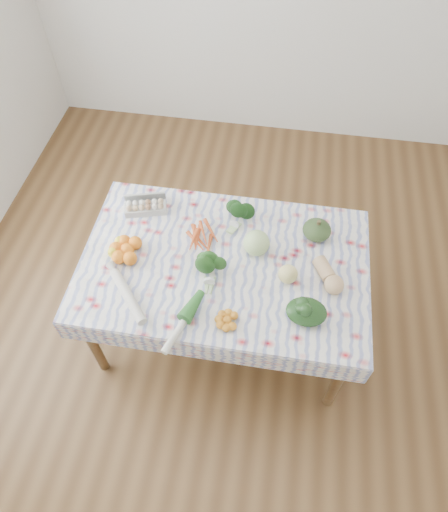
{
  "coord_description": "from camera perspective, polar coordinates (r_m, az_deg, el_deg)",
  "views": [
    {
      "loc": [
        0.24,
        -1.51,
        2.9
      ],
      "look_at": [
        0.0,
        0.0,
        0.82
      ],
      "focal_mm": 32.0,
      "sensor_mm": 36.0,
      "label": 1
    }
  ],
  "objects": [
    {
      "name": "grapefruit",
      "position": [
        2.54,
        8.0,
        -2.26
      ],
      "size": [
        0.13,
        0.13,
        0.11
      ],
      "primitive_type": "sphere",
      "rotation": [
        0.0,
        0.0,
        -0.21
      ],
      "color": "#E2D27A",
      "rests_on": "tablecloth"
    },
    {
      "name": "mandarin_cluster",
      "position": [
        2.41,
        0.41,
        -7.98
      ],
      "size": [
        0.16,
        0.16,
        0.05
      ],
      "primitive_type": "cube",
      "rotation": [
        0.0,
        0.0,
        0.02
      ],
      "color": "orange",
      "rests_on": "tablecloth"
    },
    {
      "name": "tablecloth",
      "position": [
        2.64,
        0.0,
        -0.82
      ],
      "size": [
        1.66,
        1.06,
        0.01
      ],
      "primitive_type": "cube",
      "color": "white",
      "rests_on": "dining_table"
    },
    {
      "name": "leek",
      "position": [
        2.41,
        -5.15,
        -8.33
      ],
      "size": [
        0.16,
        0.37,
        0.04
      ],
      "primitive_type": "cylinder",
      "rotation": [
        1.57,
        0.0,
        -0.32
      ],
      "color": "silver",
      "rests_on": "tablecloth"
    },
    {
      "name": "dining_table",
      "position": [
        2.7,
        0.0,
        -1.78
      ],
      "size": [
        1.6,
        1.0,
        0.75
      ],
      "color": "brown",
      "rests_on": "ground"
    },
    {
      "name": "kabocha_squash",
      "position": [
        2.76,
        11.54,
        3.22
      ],
      "size": [
        0.22,
        0.22,
        0.11
      ],
      "primitive_type": "ellipsoid",
      "rotation": [
        0.0,
        0.0,
        0.42
      ],
      "color": "#344B24",
      "rests_on": "tablecloth"
    },
    {
      "name": "kale_bunch",
      "position": [
        2.76,
        1.81,
        5.04
      ],
      "size": [
        0.19,
        0.18,
        0.14
      ],
      "primitive_type": "ellipsoid",
      "rotation": [
        0.0,
        0.0,
        -0.35
      ],
      "color": "#143C12",
      "rests_on": "tablecloth"
    },
    {
      "name": "spinach_bag",
      "position": [
        2.44,
        10.26,
        -6.87
      ],
      "size": [
        0.23,
        0.19,
        0.1
      ],
      "primitive_type": "ellipsoid",
      "rotation": [
        0.0,
        0.0,
        -0.1
      ],
      "color": "black",
      "rests_on": "tablecloth"
    },
    {
      "name": "orange_cluster",
      "position": [
        2.69,
        -12.03,
        0.77
      ],
      "size": [
        0.26,
        0.26,
        0.09
      ],
      "primitive_type": "cube",
      "rotation": [
        0.0,
        0.0,
        0.01
      ],
      "color": "orange",
      "rests_on": "tablecloth"
    },
    {
      "name": "carrot_bunch",
      "position": [
        2.72,
        -2.44,
        2.36
      ],
      "size": [
        0.25,
        0.23,
        0.04
      ],
      "primitive_type": "cube",
      "rotation": [
        0.0,
        0.0,
        0.17
      ],
      "color": "#CE5121",
      "rests_on": "tablecloth"
    },
    {
      "name": "cabbage",
      "position": [
        2.62,
        4.09,
        1.64
      ],
      "size": [
        0.19,
        0.19,
        0.15
      ],
      "primitive_type": "sphere",
      "rotation": [
        0.0,
        0.0,
        0.33
      ],
      "color": "#B0D283",
      "rests_on": "tablecloth"
    },
    {
      "name": "ground",
      "position": [
        3.28,
        0.0,
        -8.51
      ],
      "size": [
        4.5,
        4.5,
        0.0
      ],
      "primitive_type": "plane",
      "color": "brown",
      "rests_on": "ground"
    },
    {
      "name": "daikon",
      "position": [
        2.53,
        -11.92,
        -4.9
      ],
      "size": [
        0.3,
        0.34,
        0.06
      ],
      "primitive_type": "cylinder",
      "rotation": [
        1.57,
        0.0,
        0.7
      ],
      "color": "beige",
      "rests_on": "tablecloth"
    },
    {
      "name": "egg_carton",
      "position": [
        2.89,
        -9.79,
        5.98
      ],
      "size": [
        0.27,
        0.17,
        0.07
      ],
      "primitive_type": "cube",
      "rotation": [
        0.0,
        0.0,
        0.27
      ],
      "color": "#B8B8B2",
      "rests_on": "tablecloth"
    },
    {
      "name": "broccoli",
      "position": [
        2.52,
        -1.77,
        -2.03
      ],
      "size": [
        0.17,
        0.17,
        0.12
      ],
      "primitive_type": "ellipsoid",
      "rotation": [
        0.0,
        0.0,
        0.1
      ],
      "color": "#204E19",
      "rests_on": "tablecloth"
    },
    {
      "name": "butternut_squash",
      "position": [
        2.58,
        12.98,
        -2.35
      ],
      "size": [
        0.21,
        0.26,
        0.11
      ],
      "primitive_type": "ellipsoid",
      "rotation": [
        0.0,
        0.0,
        0.5
      ],
      "color": "tan",
      "rests_on": "tablecloth"
    }
  ]
}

